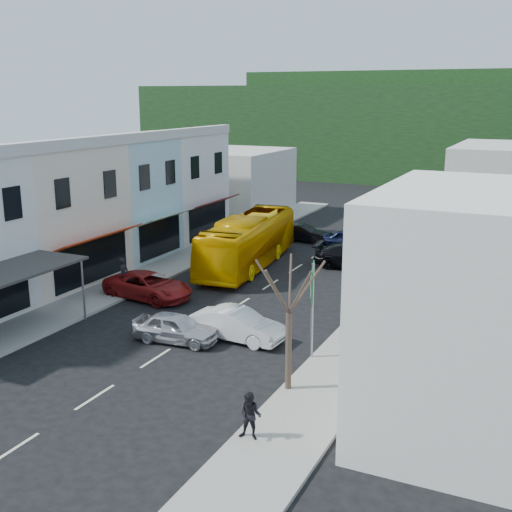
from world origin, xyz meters
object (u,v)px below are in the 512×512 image
(bus, at_px, (248,243))
(car_white, at_px, (238,325))
(pedestrian_left, at_px, (124,276))
(street_tree, at_px, (289,313))
(car_silver, at_px, (176,327))
(car_red, at_px, (148,286))
(direction_sign, at_px, (312,313))
(pedestrian_right, at_px, (250,414))
(traffic_signal, at_px, (447,199))

(bus, xyz_separation_m, car_white, (5.20, -11.78, -0.85))
(pedestrian_left, height_order, street_tree, street_tree)
(pedestrian_left, bearing_deg, car_silver, -132.45)
(street_tree, bearing_deg, car_red, 147.19)
(bus, height_order, car_red, bus)
(direction_sign, distance_m, street_tree, 3.35)
(car_white, relative_size, car_red, 0.96)
(pedestrian_left, bearing_deg, pedestrian_right, -135.44)
(bus, distance_m, pedestrian_right, 21.82)
(car_white, distance_m, pedestrian_right, 8.96)
(car_silver, relative_size, street_tree, 0.70)
(bus, distance_m, street_tree, 18.30)
(car_red, relative_size, pedestrian_left, 2.71)
(pedestrian_left, xyz_separation_m, pedestrian_right, (13.44, -11.48, 0.00))
(bus, xyz_separation_m, direction_sign, (9.04, -12.51, 0.56))
(car_white, height_order, street_tree, street_tree)
(pedestrian_right, bearing_deg, street_tree, 87.44)
(car_silver, bearing_deg, street_tree, -115.64)
(car_silver, height_order, direction_sign, direction_sign)
(car_white, bearing_deg, traffic_signal, -4.16)
(car_red, distance_m, direction_sign, 11.86)
(car_silver, xyz_separation_m, direction_sign, (6.25, 0.69, 1.41))
(car_silver, height_order, car_red, same)
(car_silver, distance_m, street_tree, 7.38)
(pedestrian_right, bearing_deg, direction_sign, 87.59)
(bus, relative_size, car_red, 2.52)
(car_red, bearing_deg, car_white, -108.97)
(car_white, bearing_deg, street_tree, -129.23)
(pedestrian_left, bearing_deg, car_white, -117.08)
(pedestrian_right, distance_m, traffic_signal, 37.48)
(pedestrian_left, xyz_separation_m, street_tree, (13.14, -7.58, 2.13))
(pedestrian_right, relative_size, direction_sign, 0.40)
(bus, xyz_separation_m, traffic_signal, (9.60, 17.87, 0.92))
(bus, distance_m, car_red, 8.68)
(car_silver, bearing_deg, direction_sign, -88.41)
(bus, distance_m, car_white, 12.91)
(pedestrian_left, bearing_deg, direction_sign, -113.78)
(car_white, bearing_deg, pedestrian_left, 72.15)
(car_silver, height_order, pedestrian_right, pedestrian_right)
(car_red, relative_size, traffic_signal, 0.93)
(car_white, relative_size, traffic_signal, 0.89)
(pedestrian_left, relative_size, direction_sign, 0.40)
(pedestrian_right, bearing_deg, pedestrian_left, 132.61)
(car_red, bearing_deg, street_tree, -116.58)
(bus, height_order, pedestrian_right, bus)
(traffic_signal, bearing_deg, direction_sign, 84.04)
(street_tree, distance_m, traffic_signal, 33.56)
(car_red, bearing_deg, pedestrian_left, 87.23)
(pedestrian_left, height_order, pedestrian_right, same)
(pedestrian_left, bearing_deg, street_tree, -124.90)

